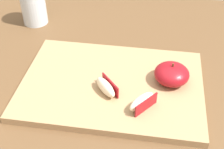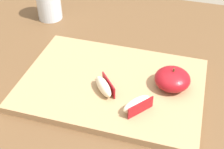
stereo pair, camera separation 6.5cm
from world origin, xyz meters
The scene contains 6 objects.
dining_table centered at (0.00, 0.00, 0.67)m, with size 1.44×0.89×0.77m.
cutting_board centered at (-0.05, -0.02, 0.77)m, with size 0.38×0.27×0.02m.
apple_half_skin_up centered at (0.07, 0.00, 0.80)m, with size 0.07×0.07×0.05m.
apple_wedge_right centered at (-0.06, -0.05, 0.80)m, with size 0.06×0.06×0.03m.
apple_wedge_middle centered at (0.02, -0.09, 0.80)m, with size 0.06×0.06×0.03m.
drinking_glass_water centered at (-0.31, 0.22, 0.82)m, with size 0.07×0.07×0.10m.
Camera 2 is at (0.09, -0.50, 1.22)m, focal length 50.20 mm.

